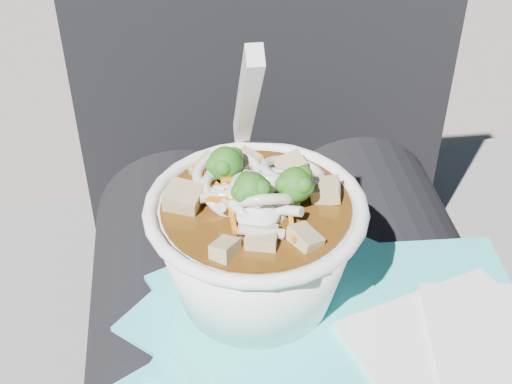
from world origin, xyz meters
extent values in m
cube|color=#32D0CC|center=(-0.02, 0.03, 0.62)|extent=(0.23, 0.23, 0.00)
cube|color=#32D0CC|center=(-0.01, 0.00, 0.62)|extent=(0.21, 0.21, 0.00)
cube|color=#32D0CC|center=(0.06, 0.01, 0.62)|extent=(0.17, 0.14, 0.00)
cube|color=#32D0CC|center=(-0.03, -0.02, 0.62)|extent=(0.16, 0.15, 0.00)
cube|color=#32D0CC|center=(-0.02, 0.00, 0.63)|extent=(0.19, 0.21, 0.00)
cube|color=silver|center=(0.09, -0.05, 0.63)|extent=(0.15, 0.15, 0.00)
torus|color=white|center=(-0.04, 0.03, 0.70)|extent=(0.14, 0.14, 0.01)
cylinder|color=#422609|center=(-0.04, 0.03, 0.70)|extent=(0.12, 0.12, 0.01)
torus|color=beige|center=(-0.05, 0.05, 0.72)|extent=(0.07, 0.07, 0.01)
torus|color=beige|center=(-0.05, 0.04, 0.71)|extent=(0.05, 0.05, 0.03)
torus|color=beige|center=(-0.02, 0.05, 0.71)|extent=(0.06, 0.05, 0.04)
torus|color=beige|center=(-0.03, 0.03, 0.71)|extent=(0.04, 0.04, 0.03)
torus|color=beige|center=(-0.04, 0.02, 0.71)|extent=(0.05, 0.05, 0.03)
torus|color=beige|center=(-0.04, 0.03, 0.71)|extent=(0.04, 0.05, 0.04)
torus|color=beige|center=(-0.04, 0.03, 0.71)|extent=(0.06, 0.06, 0.02)
torus|color=beige|center=(-0.05, 0.05, 0.71)|extent=(0.05, 0.04, 0.03)
torus|color=beige|center=(-0.01, 0.05, 0.71)|extent=(0.06, 0.06, 0.02)
torus|color=beige|center=(-0.03, 0.02, 0.71)|extent=(0.06, 0.05, 0.05)
torus|color=beige|center=(-0.02, 0.04, 0.72)|extent=(0.04, 0.04, 0.02)
cylinder|color=beige|center=(-0.05, 0.02, 0.71)|extent=(0.03, 0.02, 0.02)
cylinder|color=beige|center=(-0.05, 0.02, 0.71)|extent=(0.03, 0.01, 0.02)
cylinder|color=beige|center=(-0.06, 0.03, 0.71)|extent=(0.03, 0.01, 0.01)
cylinder|color=beige|center=(-0.02, 0.01, 0.71)|extent=(0.03, 0.02, 0.02)
cylinder|color=beige|center=(-0.05, 0.03, 0.71)|extent=(0.02, 0.03, 0.02)
cylinder|color=beige|center=(-0.04, -0.01, 0.71)|extent=(0.03, 0.01, 0.01)
cylinder|color=#7DA851|center=(-0.01, 0.02, 0.71)|extent=(0.01, 0.01, 0.01)
sphere|color=#185112|center=(-0.01, 0.02, 0.72)|extent=(0.02, 0.02, 0.02)
sphere|color=#185112|center=(-0.01, 0.02, 0.73)|extent=(0.01, 0.01, 0.01)
sphere|color=#185112|center=(-0.01, 0.03, 0.73)|extent=(0.01, 0.01, 0.01)
sphere|color=#185112|center=(-0.02, 0.02, 0.73)|extent=(0.01, 0.01, 0.01)
sphere|color=#185112|center=(-0.01, 0.02, 0.73)|extent=(0.01, 0.01, 0.01)
cylinder|color=#7DA851|center=(-0.05, 0.05, 0.71)|extent=(0.01, 0.01, 0.01)
sphere|color=#185112|center=(-0.05, 0.05, 0.72)|extent=(0.02, 0.02, 0.02)
sphere|color=#185112|center=(-0.06, 0.05, 0.72)|extent=(0.01, 0.01, 0.01)
sphere|color=#185112|center=(-0.05, 0.05, 0.72)|extent=(0.01, 0.01, 0.01)
sphere|color=#185112|center=(-0.05, 0.04, 0.73)|extent=(0.01, 0.01, 0.01)
sphere|color=#185112|center=(-0.05, 0.05, 0.73)|extent=(0.01, 0.01, 0.01)
cylinder|color=#7DA851|center=(-0.04, 0.02, 0.71)|extent=(0.01, 0.01, 0.01)
sphere|color=#185112|center=(-0.04, 0.02, 0.72)|extent=(0.02, 0.02, 0.02)
sphere|color=#185112|center=(-0.05, 0.02, 0.72)|extent=(0.01, 0.01, 0.01)
sphere|color=#185112|center=(-0.04, 0.03, 0.73)|extent=(0.01, 0.01, 0.01)
sphere|color=#185112|center=(-0.05, 0.02, 0.72)|extent=(0.01, 0.01, 0.01)
sphere|color=#185112|center=(-0.03, 0.02, 0.73)|extent=(0.01, 0.01, 0.01)
cube|color=orange|center=(-0.05, 0.02, 0.71)|extent=(0.00, 0.04, 0.01)
cube|color=orange|center=(-0.03, 0.04, 0.72)|extent=(0.05, 0.01, 0.01)
cube|color=orange|center=(-0.02, 0.00, 0.71)|extent=(0.01, 0.04, 0.01)
cube|color=orange|center=(0.00, 0.03, 0.71)|extent=(0.03, 0.02, 0.00)
cube|color=orange|center=(-0.06, 0.05, 0.71)|extent=(0.02, 0.03, 0.01)
cube|color=orange|center=(-0.05, 0.03, 0.71)|extent=(0.05, 0.01, 0.00)
cube|color=orange|center=(-0.06, 0.02, 0.72)|extent=(0.04, 0.02, 0.01)
cube|color=orange|center=(-0.03, 0.02, 0.71)|extent=(0.01, 0.03, 0.01)
cube|color=#9C8258|center=(0.01, 0.03, 0.71)|extent=(0.02, 0.02, 0.01)
cube|color=#9C8258|center=(-0.01, 0.06, 0.71)|extent=(0.02, 0.02, 0.02)
cube|color=#9C8258|center=(-0.04, 0.07, 0.71)|extent=(0.03, 0.03, 0.02)
cube|color=#9C8258|center=(-0.06, 0.07, 0.71)|extent=(0.03, 0.03, 0.02)
cube|color=#9C8258|center=(-0.08, 0.03, 0.71)|extent=(0.03, 0.03, 0.02)
cube|color=#9C8258|center=(-0.06, -0.01, 0.71)|extent=(0.02, 0.02, 0.01)
cube|color=#9C8258|center=(-0.04, -0.01, 0.71)|extent=(0.02, 0.02, 0.01)
cube|color=#9C8258|center=(-0.01, -0.01, 0.71)|extent=(0.02, 0.02, 0.02)
ellipsoid|color=white|center=(-0.04, 0.02, 0.71)|extent=(0.03, 0.04, 0.01)
cube|color=white|center=(-0.04, 0.06, 0.76)|extent=(0.01, 0.09, 0.11)
camera|label=1|loc=(-0.08, -0.32, 0.99)|focal=50.00mm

